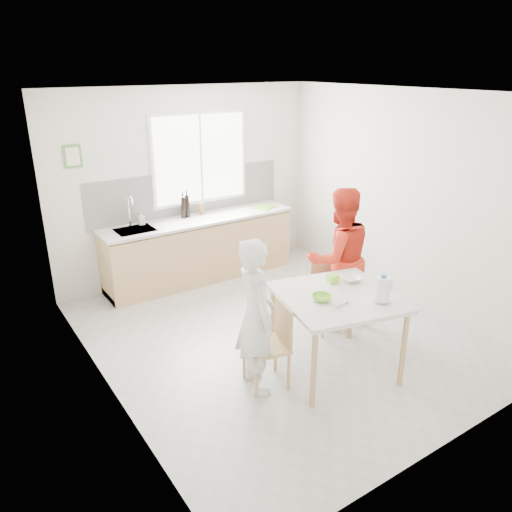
{
  "coord_description": "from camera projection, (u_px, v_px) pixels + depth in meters",
  "views": [
    {
      "loc": [
        -3.08,
        -4.12,
        2.98
      ],
      "look_at": [
        -0.2,
        0.2,
        0.95
      ],
      "focal_mm": 35.0,
      "sensor_mm": 36.0,
      "label": 1
    }
  ],
  "objects": [
    {
      "name": "backsplash",
      "position": [
        189.0,
        193.0,
        7.16
      ],
      "size": [
        3.0,
        0.02,
        0.65
      ],
      "primitive_type": "cube",
      "color": "white",
      "rests_on": "room_shell"
    },
    {
      "name": "bowl_white",
      "position": [
        351.0,
        279.0,
        5.2
      ],
      "size": [
        0.25,
        0.25,
        0.05
      ],
      "primitive_type": "imported",
      "rotation": [
        0.0,
        0.0,
        -0.23
      ],
      "color": "white",
      "rests_on": "dining_table"
    },
    {
      "name": "person_white",
      "position": [
        256.0,
        316.0,
        4.64
      ],
      "size": [
        0.49,
        0.63,
        1.54
      ],
      "primitive_type": "imported",
      "rotation": [
        0.0,
        0.0,
        1.34
      ],
      "color": "white",
      "rests_on": "ground"
    },
    {
      "name": "soap_bottle",
      "position": [
        141.0,
        218.0,
        6.74
      ],
      "size": [
        0.08,
        0.08,
        0.18
      ],
      "primitive_type": "imported",
      "rotation": [
        0.0,
        0.0,
        -0.02
      ],
      "color": "#999999",
      "rests_on": "kitchen_counter"
    },
    {
      "name": "jar_amber",
      "position": [
        202.0,
        209.0,
        7.2
      ],
      "size": [
        0.06,
        0.06,
        0.16
      ],
      "primitive_type": "cylinder",
      "color": "#966320",
      "rests_on": "kitchen_counter"
    },
    {
      "name": "ground",
      "position": [
        279.0,
        333.0,
        5.87
      ],
      "size": [
        4.5,
        4.5,
        0.0
      ],
      "primitive_type": "plane",
      "color": "#B7B7B2",
      "rests_on": "ground"
    },
    {
      "name": "window",
      "position": [
        200.0,
        158.0,
        7.09
      ],
      "size": [
        1.5,
        0.06,
        1.3
      ],
      "color": "white",
      "rests_on": "room_shell"
    },
    {
      "name": "kitchen_counter",
      "position": [
        200.0,
        251.0,
        7.23
      ],
      "size": [
        2.84,
        0.64,
        1.37
      ],
      "color": "tan",
      "rests_on": "ground"
    },
    {
      "name": "wine_bottle_b",
      "position": [
        183.0,
        208.0,
        7.01
      ],
      "size": [
        0.07,
        0.07,
        0.3
      ],
      "primitive_type": "cylinder",
      "color": "black",
      "rests_on": "kitchen_counter"
    },
    {
      "name": "chair_far",
      "position": [
        327.0,
        292.0,
        5.86
      ],
      "size": [
        0.46,
        0.46,
        0.82
      ],
      "rotation": [
        0.0,
        0.0,
        -0.23
      ],
      "color": "tan",
      "rests_on": "ground"
    },
    {
      "name": "green_box",
      "position": [
        333.0,
        279.0,
        5.16
      ],
      "size": [
        0.12,
        0.12,
        0.09
      ],
      "primitive_type": "cube",
      "rotation": [
        0.0,
        0.0,
        -0.23
      ],
      "color": "#8FD932",
      "rests_on": "dining_table"
    },
    {
      "name": "dining_table",
      "position": [
        337.0,
        303.0,
        4.93
      ],
      "size": [
        1.31,
        1.31,
        0.84
      ],
      "rotation": [
        0.0,
        0.0,
        -0.23
      ],
      "color": "silver",
      "rests_on": "ground"
    },
    {
      "name": "milk_jug",
      "position": [
        383.0,
        289.0,
        4.71
      ],
      "size": [
        0.2,
        0.15,
        0.26
      ],
      "rotation": [
        0.0,
        0.0,
        -0.23
      ],
      "color": "white",
      "rests_on": "dining_table"
    },
    {
      "name": "room_shell",
      "position": [
        282.0,
        197.0,
        5.28
      ],
      "size": [
        4.5,
        4.5,
        4.5
      ],
      "color": "silver",
      "rests_on": "ground"
    },
    {
      "name": "spoon",
      "position": [
        341.0,
        305.0,
        4.68
      ],
      "size": [
        0.16,
        0.03,
        0.01
      ],
      "primitive_type": "cylinder",
      "rotation": [
        0.0,
        1.57,
        0.12
      ],
      "color": "#A5A5AA",
      "rests_on": "dining_table"
    },
    {
      "name": "bowl_green",
      "position": [
        322.0,
        298.0,
        4.78
      ],
      "size": [
        0.22,
        0.22,
        0.06
      ],
      "primitive_type": "imported",
      "rotation": [
        0.0,
        0.0,
        -0.23
      ],
      "color": "#89D932",
      "rests_on": "dining_table"
    },
    {
      "name": "chair_left",
      "position": [
        272.0,
        341.0,
        4.81
      ],
      "size": [
        0.47,
        0.47,
        0.85
      ],
      "rotation": [
        0.0,
        0.0,
        -1.8
      ],
      "color": "tan",
      "rests_on": "ground"
    },
    {
      "name": "wine_bottle_a",
      "position": [
        187.0,
        206.0,
        7.05
      ],
      "size": [
        0.07,
        0.07,
        0.32
      ],
      "primitive_type": "cylinder",
      "color": "black",
      "rests_on": "kitchen_counter"
    },
    {
      "name": "picture_frame",
      "position": [
        73.0,
        156.0,
        6.11
      ],
      "size": [
        0.22,
        0.03,
        0.28
      ],
      "color": "#4F8A3F",
      "rests_on": "room_shell"
    },
    {
      "name": "cutting_board",
      "position": [
        264.0,
        207.0,
        7.56
      ],
      "size": [
        0.42,
        0.36,
        0.01
      ],
      "primitive_type": "cube",
      "rotation": [
        0.0,
        0.0,
        0.39
      ],
      "color": "#7CC92E",
      "rests_on": "kitchen_counter"
    },
    {
      "name": "person_red",
      "position": [
        339.0,
        259.0,
        5.8
      ],
      "size": [
        0.94,
        0.81,
        1.69
      ],
      "primitive_type": "imported",
      "rotation": [
        0.0,
        0.0,
        2.91
      ],
      "color": "red",
      "rests_on": "ground"
    }
  ]
}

